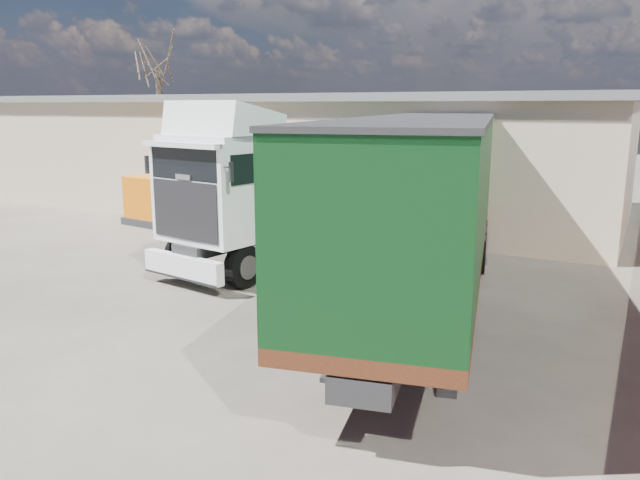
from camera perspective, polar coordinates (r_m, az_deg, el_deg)
The scene contains 7 objects.
ground at distance 15.12m, azimuth -13.58°, elevation -6.90°, with size 120.00×120.00×0.00m, color #282521.
warehouse at distance 30.92m, azimuth -2.50°, elevation 8.12°, with size 30.60×12.60×5.42m.
bare_tree at distance 41.34m, azimuth -14.68°, elevation 16.08°, with size 4.00×4.00×9.60m.
tractor_unit at distance 18.48m, azimuth -6.95°, elevation 3.53°, with size 3.95×7.79×4.99m.
box_trailer at distance 14.87m, azimuth 9.39°, elevation 4.10°, with size 5.78×14.15×4.60m.
panel_van at distance 25.14m, azimuth -7.50°, elevation 2.92°, with size 1.83×4.08×1.64m.
orange_skip at distance 26.55m, azimuth -14.07°, elevation 3.19°, with size 3.43×2.41×1.99m.
Camera 1 is at (9.61, -10.61, 4.86)m, focal length 35.00 mm.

